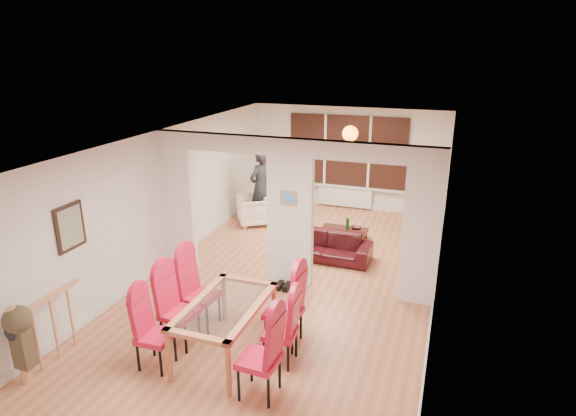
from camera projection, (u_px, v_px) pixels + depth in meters
The scene contains 24 objects.
floor at pixel (290, 281), 8.68m from camera, with size 5.00×9.00×0.01m, color #C0734D.
room_walls at pixel (290, 213), 8.26m from camera, with size 5.00×9.00×2.60m, color silver, non-canonical shape.
divider_wall at pixel (290, 213), 8.26m from camera, with size 5.00×0.18×2.60m, color white.
bay_window_blinds at pixel (347, 151), 12.17m from camera, with size 3.00×0.08×1.80m, color black.
radiator at pixel (345, 197), 12.52m from camera, with size 1.40×0.08×0.50m, color white.
pendant_light at pixel (350, 134), 10.85m from camera, with size 0.36×0.36×0.36m, color orange.
stair_newel at pixel (50, 324), 6.34m from camera, with size 0.40×1.20×1.10m, color tan, non-canonical shape.
wall_poster at pixel (70, 227), 6.79m from camera, with size 0.04×0.52×0.67m, color gray.
pillar_photo at pixel (288, 198), 8.08m from camera, with size 0.30×0.03×0.25m, color #4C8CD8.
dining_table at pixel (226, 329), 6.53m from camera, with size 0.92×1.63×0.76m, color #BA6C44, non-canonical shape.
dining_chair_la at pixel (155, 331), 6.22m from camera, with size 0.42×0.42×1.05m, color red, non-canonical shape.
dining_chair_lb at pixel (179, 308), 6.68m from camera, with size 0.45×0.45×1.13m, color red, non-canonical shape.
dining_chair_lc at pixel (201, 291), 7.11m from camera, with size 0.47×0.47×1.17m, color red, non-canonical shape.
dining_chair_ra at pixel (259, 354), 5.68m from camera, with size 0.46×0.46×1.14m, color red, non-canonical shape.
dining_chair_rb at pixel (280, 328), 6.31m from camera, with size 0.41×0.41×1.03m, color red, non-canonical shape.
dining_chair_rc at pixel (283, 307), 6.67m from camera, with size 0.47×0.47×1.17m, color red, non-canonical shape.
sofa at pixel (325, 246), 9.54m from camera, with size 1.81×0.71×0.53m, color black.
armchair at pixel (254, 210), 11.36m from camera, with size 0.75×0.73×0.69m, color #F3E0CE.
person at pixel (261, 187), 11.29m from camera, with size 0.42×0.65×1.77m, color black.
television at pixel (420, 223), 10.75m from camera, with size 0.12×0.91×0.52m, color black.
coffee_table at pixel (344, 234), 10.54m from camera, with size 1.00×0.50×0.23m, color #361912, non-canonical shape.
bottle at pixel (347, 224), 10.38m from camera, with size 0.08×0.08×0.30m, color #143F19.
bowl at pixel (356, 227), 10.53m from camera, with size 0.21×0.21×0.05m, color #361912.
shoes at pixel (283, 286), 8.39m from camera, with size 0.24×0.26×0.10m, color black, non-canonical shape.
Camera 1 is at (2.53, -7.38, 4.03)m, focal length 30.00 mm.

